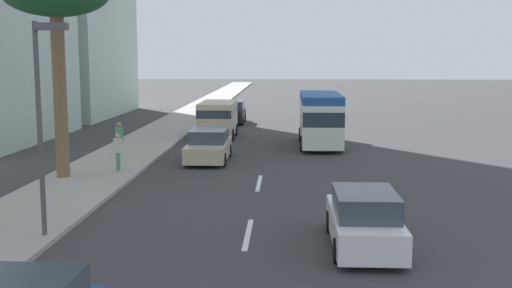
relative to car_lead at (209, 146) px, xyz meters
name	(u,v)px	position (x,y,z in m)	size (l,w,h in m)	color
ground_plane	(268,142)	(6.80, -2.70, -0.74)	(198.00, 198.00, 0.00)	#38383A
sidewalk_right	(150,140)	(6.80, 4.44, -0.67)	(162.00, 3.71, 0.15)	#9E9B93
lane_stripe_mid	(248,234)	(-12.62, -2.70, -0.73)	(3.20, 0.16, 0.01)	silver
lane_stripe_far	(259,183)	(-5.30, -2.70, -0.73)	(3.20, 0.16, 0.01)	silver
car_lead	(209,146)	(0.00, 0.00, 0.00)	(4.61, 1.95, 1.55)	beige
car_third	(233,113)	(17.29, 0.29, 0.05)	(4.25, 1.80, 1.69)	black
car_fourth	(364,220)	(-13.72, -5.89, 0.01)	(4.40, 1.81, 1.58)	white
van_fifth	(218,117)	(8.67, 0.50, 0.56)	(4.67, 2.23, 2.26)	beige
minibus_sixth	(320,118)	(5.31, -5.71, 0.91)	(6.69, 2.33, 3.00)	silver
pedestrian_near_lamp	(119,138)	(-0.48, 4.30, 0.41)	(0.39, 0.37, 1.80)	beige
pedestrian_mid_block	(118,150)	(-3.65, 3.52, 0.32)	(0.30, 0.32, 1.65)	#4C8C66
street_lamp	(43,103)	(-13.44, 2.86, 3.13)	(0.24, 0.97, 5.91)	#4C4C51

